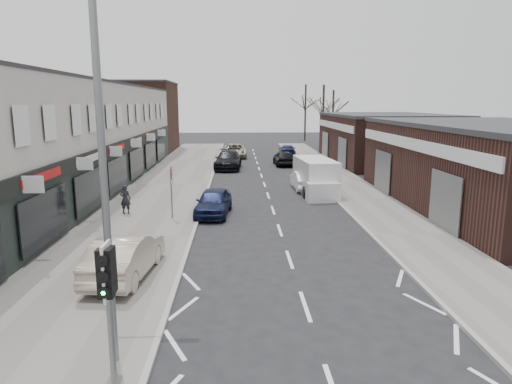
{
  "coord_description": "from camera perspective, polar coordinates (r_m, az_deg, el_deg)",
  "views": [
    {
      "loc": [
        -1.93,
        -10.23,
        5.79
      ],
      "look_at": [
        -1.26,
        5.98,
        2.6
      ],
      "focal_mm": 32.0,
      "sensor_mm": 36.0,
      "label": 1
    }
  ],
  "objects": [
    {
      "name": "parked_car_right_c",
      "position": [
        49.91,
        3.92,
        5.17
      ],
      "size": [
        2.09,
        4.48,
        1.26
      ],
      "primitive_type": "imported",
      "rotation": [
        0.0,
        0.0,
        3.07
      ],
      "color": "#13183E",
      "rests_on": "ground"
    },
    {
      "name": "parked_car_right_b",
      "position": [
        42.78,
        3.45,
        4.27
      ],
      "size": [
        1.78,
        4.16,
        1.4
      ],
      "primitive_type": "imported",
      "rotation": [
        0.0,
        0.0,
        3.17
      ],
      "color": "black",
      "rests_on": "ground"
    },
    {
      "name": "traffic_light",
      "position": [
        9.22,
        -18.06,
        -10.92
      ],
      "size": [
        0.28,
        0.6,
        3.1
      ],
      "color": "slate",
      "rests_on": "pavement_left"
    },
    {
      "name": "parked_car_left_b",
      "position": [
        40.52,
        -3.49,
        4.03
      ],
      "size": [
        2.53,
        5.62,
        1.6
      ],
      "primitive_type": "imported",
      "rotation": [
        0.0,
        0.0,
        -0.05
      ],
      "color": "black",
      "rests_on": "ground"
    },
    {
      "name": "parked_car_left_a",
      "position": [
        23.88,
        -5.33,
        -1.25
      ],
      "size": [
        2.05,
        4.22,
        1.39
      ],
      "primitive_type": "imported",
      "rotation": [
        0.0,
        0.0,
        -0.1
      ],
      "color": "#121839",
      "rests_on": "ground"
    },
    {
      "name": "right_unit_near",
      "position": [
        28.42,
        28.21,
        2.65
      ],
      "size": [
        10.0,
        18.0,
        4.5
      ],
      "primitive_type": "cube",
      "color": "#391E19",
      "rests_on": "ground"
    },
    {
      "name": "tree_far_b",
      "position": [
        65.87,
        9.47,
        5.93
      ],
      "size": [
        3.6,
        3.6,
        7.5
      ],
      "primitive_type": null,
      "color": "#382D26",
      "rests_on": "ground"
    },
    {
      "name": "tree_far_a",
      "position": [
        59.53,
        8.27,
        5.43
      ],
      "size": [
        3.6,
        3.6,
        8.0
      ],
      "primitive_type": null,
      "color": "#382D26",
      "rests_on": "ground"
    },
    {
      "name": "shop_terrace_left",
      "position": [
        31.98,
        -23.7,
        6.18
      ],
      "size": [
        8.0,
        41.0,
        7.1
      ],
      "primitive_type": "cube",
      "color": "beige",
      "rests_on": "ground"
    },
    {
      "name": "pavement_left",
      "position": [
        33.09,
        -10.7,
        0.96
      ],
      "size": [
        5.5,
        64.0,
        0.12
      ],
      "primitive_type": "cube",
      "color": "slate",
      "rests_on": "ground"
    },
    {
      "name": "street_lamp",
      "position": [
        9.85,
        -17.66,
        3.78
      ],
      "size": [
        2.23,
        0.22,
        8.0
      ],
      "color": "slate",
      "rests_on": "pavement_left"
    },
    {
      "name": "pedestrian",
      "position": [
        24.51,
        -16.01,
        -0.86
      ],
      "size": [
        0.59,
        0.42,
        1.52
      ],
      "primitive_type": "imported",
      "rotation": [
        0.0,
        0.0,
        3.04
      ],
      "color": "black",
      "rests_on": "pavement_left"
    },
    {
      "name": "ground",
      "position": [
        11.91,
        7.65,
        -18.06
      ],
      "size": [
        160.0,
        160.0,
        0.0
      ],
      "primitive_type": "plane",
      "color": "black",
      "rests_on": "ground"
    },
    {
      "name": "sedan_on_pavement",
      "position": [
        15.75,
        -16.02,
        -7.66
      ],
      "size": [
        1.95,
        4.46,
        1.43
      ],
      "primitive_type": "imported",
      "rotation": [
        0.0,
        0.0,
        3.04
      ],
      "color": "#B4A490",
      "rests_on": "pavement_left"
    },
    {
      "name": "right_unit_far",
      "position": [
        46.66,
        15.77,
        6.36
      ],
      "size": [
        10.0,
        16.0,
        4.5
      ],
      "primitive_type": "cube",
      "color": "#391E19",
      "rests_on": "ground"
    },
    {
      "name": "brick_block_far",
      "position": [
        56.46,
        -14.36,
        8.97
      ],
      "size": [
        8.0,
        10.0,
        8.0
      ],
      "primitive_type": "cube",
      "color": "#44271D",
      "rests_on": "ground"
    },
    {
      "name": "parked_car_right_a",
      "position": [
        31.02,
        5.98,
        1.5
      ],
      "size": [
        1.45,
        3.91,
        1.28
      ],
      "primitive_type": "imported",
      "rotation": [
        0.0,
        0.0,
        3.17
      ],
      "color": "white",
      "rests_on": "ground"
    },
    {
      "name": "tree_far_c",
      "position": [
        71.24,
        6.11,
        6.4
      ],
      "size": [
        3.6,
        3.6,
        8.5
      ],
      "primitive_type": null,
      "color": "#382D26",
      "rests_on": "ground"
    },
    {
      "name": "parked_car_left_c",
      "position": [
        49.11,
        -2.67,
        5.19
      ],
      "size": [
        2.54,
        5.28,
        1.45
      ],
      "primitive_type": "imported",
      "rotation": [
        0.0,
        0.0,
        0.03
      ],
      "color": "#AEA18B",
      "rests_on": "ground"
    },
    {
      "name": "warning_sign",
      "position": [
        22.75,
        -10.49,
        1.86
      ],
      "size": [
        0.12,
        0.8,
        2.7
      ],
      "color": "slate",
      "rests_on": "pavement_left"
    },
    {
      "name": "pavement_right",
      "position": [
        33.63,
        10.89,
        1.11
      ],
      "size": [
        3.5,
        64.0,
        0.12
      ],
      "primitive_type": "cube",
      "color": "slate",
      "rests_on": "ground"
    },
    {
      "name": "white_van",
      "position": [
        29.66,
        7.48,
        1.83
      ],
      "size": [
        2.37,
        5.84,
        2.22
      ],
      "rotation": [
        0.0,
        0.0,
        0.08
      ],
      "color": "silver",
      "rests_on": "ground"
    }
  ]
}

